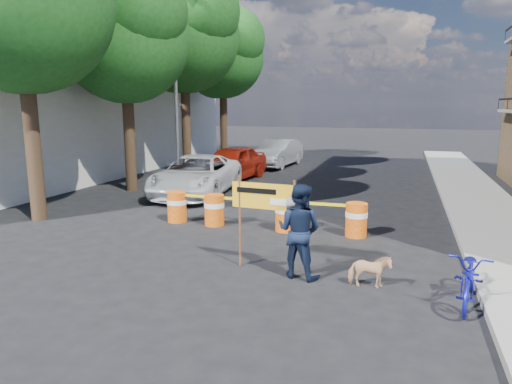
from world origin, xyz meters
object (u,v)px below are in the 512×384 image
Objects in this scene: barrel_mid_left at (214,209)px; barrel_far_right at (356,219)px; detour_sign at (276,204)px; barrel_far_left at (177,206)px; sedan_silver at (278,153)px; dog at (369,271)px; bicycle at (472,251)px; pedestrian at (299,231)px; sedan_red at (231,163)px; suv_white at (196,175)px; barrel_mid_right at (286,214)px.

barrel_far_right is (4.00, 0.09, 0.00)m from barrel_mid_left.
barrel_mid_left is at bearing 135.40° from detour_sign.
sedan_silver reaches higher than barrel_far_left.
dog is at bearing -80.15° from barrel_far_right.
sedan_silver is at bearing 125.69° from bicycle.
pedestrian is 0.42× the size of sedan_silver.
detour_sign is at bearing -38.10° from barrel_far_left.
pedestrian is 1.55m from dog.
sedan_red is at bearing 119.31° from detour_sign.
barrel_far_right is 1.15× the size of dog.
barrel_far_left is 4.16m from suv_white.
dog is 0.17× the size of sedan_red.
sedan_silver is at bearing 89.43° from sedan_red.
barrel_mid_left is at bearing -65.00° from suv_white.
sedan_red is at bearing 107.47° from barrel_mid_left.
barrel_mid_left is 0.20× the size of sedan_silver.
suv_white is (-5.63, 7.16, -0.21)m from pedestrian.
bicycle is at bearing -4.07° from detour_sign.
pedestrian is at bearing -71.31° from barrel_mid_right.
detour_sign reaches higher than pedestrian.
barrel_far_right is 9.88m from sedan_red.
pedestrian is at bearing -13.43° from detour_sign.
barrel_far_left is 0.46× the size of detour_sign.
bicycle is (4.20, -3.54, 0.49)m from barrel_mid_right.
dog is at bearing -176.27° from bicycle.
detour_sign is 11.75m from sedan_red.
sedan_red is (-1.18, 7.57, 0.31)m from barrel_far_left.
detour_sign is 0.42× the size of sedan_red.
barrel_mid_left is 2.10m from barrel_mid_right.
detour_sign is 0.36× the size of suv_white.
barrel_far_right is at bearing 132.43° from bicycle.
barrel_far_left and barrel_far_right have the same top height.
barrel_far_right is 3.38m from pedestrian.
barrel_mid_left is at bearing -2.00° from barrel_far_left.
suv_white is at bearing 36.33° from dog.
pedestrian reaches higher than dog.
barrel_far_left is 12.77m from sedan_silver.
barrel_mid_left is 5.66m from dog.
detour_sign is (-1.35, -3.08, 0.96)m from barrel_far_right.
dog is at bearing -53.42° from barrel_mid_right.
pedestrian reaches higher than barrel_far_left.
sedan_red reaches higher than barrel_far_right.
sedan_silver is at bearing 91.78° from barrel_far_left.
bicycle is at bearing -43.98° from sedan_red.
bicycle is 2.44× the size of dog.
bicycle reaches higher than sedan_silver.
dog is (1.94, -0.33, -1.10)m from detour_sign.
detour_sign is at bearing -5.33° from pedestrian.
suv_white is at bearing 121.41° from barrel_mid_left.
dog is (0.59, -3.41, -0.14)m from barrel_far_right.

